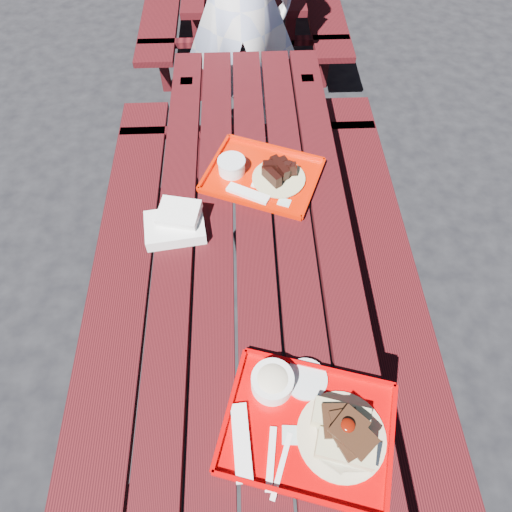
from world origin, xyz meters
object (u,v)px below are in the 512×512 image
Objects in this scene: near_tray at (310,418)px; far_tray at (260,175)px; person at (239,0)px; picnic_table_near at (255,262)px.

near_tray is 1.04× the size of far_tray.
near_tray is at bearing 93.09° from person.
far_tray is at bearing 82.94° from picnic_table_near.
picnic_table_near is 1.36× the size of person.
person is at bearing 94.17° from near_tray.
near_tray is 0.98m from far_tray.
far_tray is (-0.10, 0.97, -0.01)m from near_tray.
far_tray is at bearing 91.83° from person.
far_tray is 0.30× the size of person.
picnic_table_near is 0.36m from far_tray.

